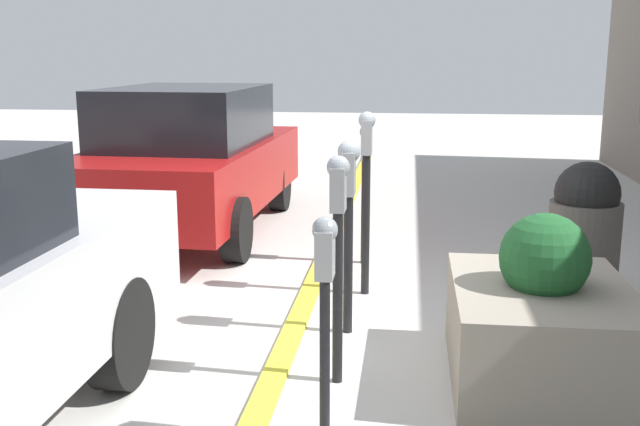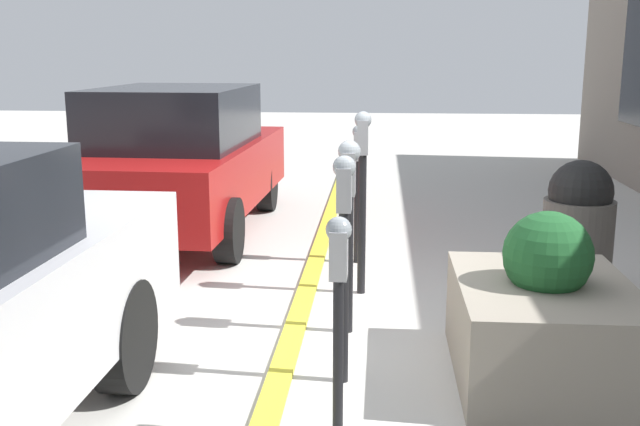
# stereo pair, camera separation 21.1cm
# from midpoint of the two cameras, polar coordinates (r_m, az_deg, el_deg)

# --- Properties ---
(ground_plane) EXTENTS (40.00, 40.00, 0.00)m
(ground_plane) POSITION_cam_midpoint_polar(r_m,az_deg,el_deg) (5.81, 0.00, -8.69)
(ground_plane) COLOR beige
(curb_strip) EXTENTS (19.00, 0.16, 0.04)m
(curb_strip) POSITION_cam_midpoint_polar(r_m,az_deg,el_deg) (5.82, -0.79, -8.48)
(curb_strip) COLOR gold
(curb_strip) RESTS_ON ground_plane
(parking_meter_nearest) EXTENTS (0.16, 0.13, 1.27)m
(parking_meter_nearest) POSITION_cam_midpoint_polar(r_m,az_deg,el_deg) (3.82, 1.96, -5.56)
(parking_meter_nearest) COLOR black
(parking_meter_nearest) RESTS_ON ground_plane
(parking_meter_second) EXTENTS (0.17, 0.14, 1.46)m
(parking_meter_second) POSITION_cam_midpoint_polar(r_m,az_deg,el_deg) (4.60, 2.69, -1.28)
(parking_meter_second) COLOR black
(parking_meter_second) RESTS_ON ground_plane
(parking_meter_middle) EXTENTS (0.19, 0.16, 1.45)m
(parking_meter_middle) POSITION_cam_midpoint_polar(r_m,az_deg,el_deg) (5.44, 3.30, 1.07)
(parking_meter_middle) COLOR black
(parking_meter_middle) RESTS_ON ground_plane
(parking_meter_fourth) EXTENTS (0.17, 0.14, 1.59)m
(parking_meter_fourth) POSITION_cam_midpoint_polar(r_m,az_deg,el_deg) (6.35, 4.50, 2.98)
(parking_meter_fourth) COLOR black
(parking_meter_fourth) RESTS_ON ground_plane
(parking_meter_farthest) EXTENTS (0.14, 0.12, 1.37)m
(parking_meter_farthest) POSITION_cam_midpoint_polar(r_m,az_deg,el_deg) (7.34, 4.30, 2.61)
(parking_meter_farthest) COLOR black
(parking_meter_farthest) RESTS_ON ground_plane
(planter_box) EXTENTS (1.46, 1.10, 1.10)m
(planter_box) POSITION_cam_midpoint_polar(r_m,az_deg,el_deg) (5.03, 17.62, -7.96)
(planter_box) COLOR gray
(planter_box) RESTS_ON ground_plane
(parked_car_middle) EXTENTS (4.10, 1.89, 1.68)m
(parked_car_middle) POSITION_cam_midpoint_polar(r_m,az_deg,el_deg) (8.75, -9.15, 4.09)
(parked_car_middle) COLOR maroon
(parked_car_middle) RESTS_ON ground_plane
(trash_bin) EXTENTS (0.58, 0.58, 1.20)m
(trash_bin) POSITION_cam_midpoint_polar(r_m,az_deg,el_deg) (6.57, 20.34, -1.52)
(trash_bin) COLOR #514C47
(trash_bin) RESTS_ON ground_plane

